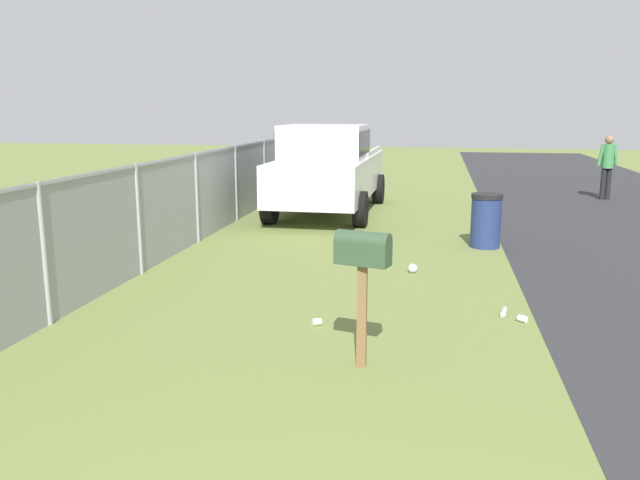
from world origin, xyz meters
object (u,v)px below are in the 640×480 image
(pedestrian, at_px, (608,163))
(pickup_truck, at_px, (328,167))
(trash_bin, at_px, (486,220))
(mailbox, at_px, (363,259))

(pedestrian, bearing_deg, pickup_truck, 106.53)
(trash_bin, distance_m, pedestrian, 7.79)
(pickup_truck, height_order, pedestrian, pickup_truck)
(mailbox, bearing_deg, trash_bin, 0.34)
(trash_bin, bearing_deg, pedestrian, -27.94)
(mailbox, relative_size, trash_bin, 1.38)
(mailbox, distance_m, pickup_truck, 9.12)
(mailbox, height_order, pedestrian, pedestrian)
(pickup_truck, relative_size, pedestrian, 3.06)
(pickup_truck, bearing_deg, trash_bin, 48.29)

